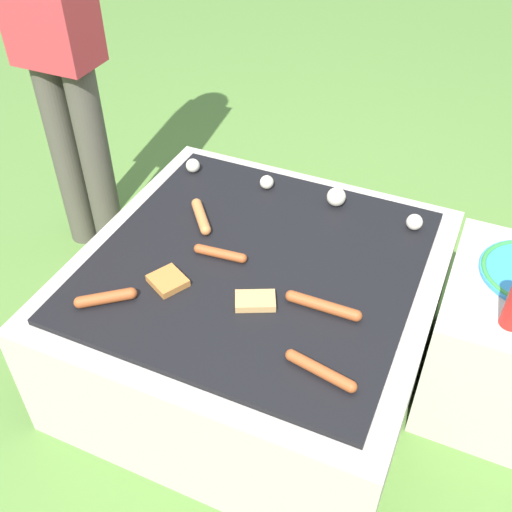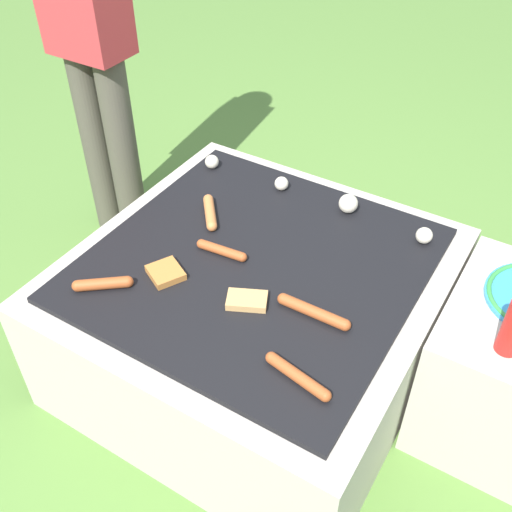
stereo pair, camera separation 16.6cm
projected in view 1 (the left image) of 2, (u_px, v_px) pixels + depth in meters
name	position (u px, v px, depth m)	size (l,w,h in m)	color
ground_plane	(256.00, 362.00, 1.97)	(14.00, 14.00, 0.00)	#567F38
grill	(256.00, 316.00, 1.83)	(1.00, 1.00, 0.44)	#B2AA9E
side_ledge	(507.00, 344.00, 1.74)	(0.41, 0.50, 0.44)	#B2AA9E
person_standing	(51.00, 21.00, 1.87)	(0.27, 0.20, 1.55)	#4C473D
sausage_front_center	(106.00, 298.00, 1.55)	(0.13, 0.11, 0.03)	#A34C23
sausage_back_right	(201.00, 216.00, 1.81)	(0.12, 0.14, 0.03)	#C6753D
sausage_front_right	(323.00, 306.00, 1.53)	(0.21, 0.03, 0.03)	#A34C23
sausage_back_left	(220.00, 253.00, 1.68)	(0.16, 0.04, 0.03)	#A34C23
sausage_front_left	(320.00, 370.00, 1.37)	(0.18, 0.06, 0.03)	#A34C23
bread_slice_center	(255.00, 301.00, 1.55)	(0.12, 0.10, 0.02)	tan
bread_slice_right	(168.00, 281.00, 1.60)	(0.12, 0.12, 0.02)	#B27033
mushroom_row	(310.00, 193.00, 1.89)	(0.80, 0.08, 0.06)	beige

